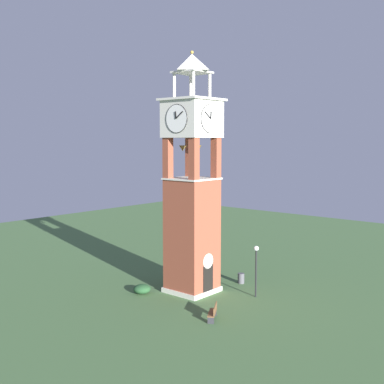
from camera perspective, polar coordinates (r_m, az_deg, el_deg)
ground at (r=37.63m, az=0.00°, el=-11.37°), size 80.00×80.00×0.00m
clock_tower at (r=36.15m, az=0.00°, el=-0.40°), size 3.64×3.64×17.56m
park_bench at (r=31.95m, az=2.45°, el=-13.66°), size 1.59×1.22×0.95m
lamp_post at (r=35.98m, az=7.39°, el=-7.94°), size 0.36×0.36×3.73m
trash_bin at (r=39.73m, az=5.66°, el=-9.86°), size 0.52×0.52×0.80m
shrub_near_entry at (r=40.48m, az=-0.85°, el=-9.38°), size 1.19×1.19×1.01m
shrub_left_of_tower at (r=37.22m, az=-5.76°, el=-11.05°), size 1.27×1.27×0.68m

